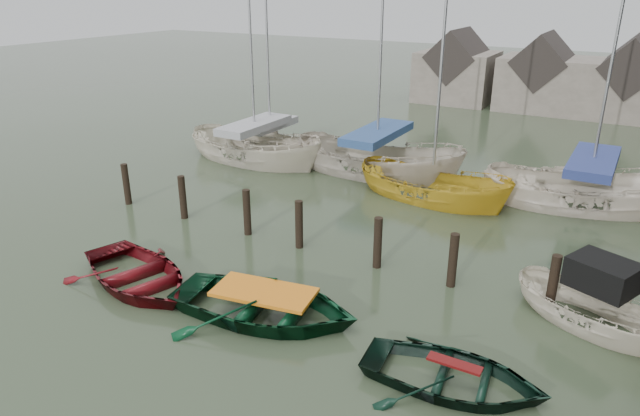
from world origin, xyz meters
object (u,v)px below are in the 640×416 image
Objects in this scene: sailboat_c at (431,198)px; sailboat_e at (271,151)px; motorboat at (593,321)px; sailboat_a at (256,159)px; rowboat_red at (138,284)px; rowboat_green at (265,317)px; rowboat_dkgreen at (452,386)px; sailboat_d at (586,204)px; sailboat_b at (376,172)px.

sailboat_e is at bearing 85.96° from sailboat_c.
sailboat_c is (-5.75, 5.80, -0.10)m from motorboat.
sailboat_a reaches higher than sailboat_e.
rowboat_green is (3.59, 0.36, 0.00)m from rowboat_red.
sailboat_c is (-3.72, 9.26, 0.02)m from rowboat_dkgreen.
rowboat_green reaches higher than rowboat_red.
sailboat_e is (-12.79, 0.07, 0.00)m from sailboat_d.
motorboat is 15.07m from sailboat_a.
motorboat is 11.28m from sailboat_b.
sailboat_b is 5.26m from sailboat_e.
motorboat is 15.82m from sailboat_e.
sailboat_e is at bearing 36.60° from rowboat_red.
rowboat_green is 0.35× the size of sailboat_b.
sailboat_a reaches higher than rowboat_dkgreen.
sailboat_a reaches higher than sailboat_c.
sailboat_d is at bearing -35.84° from rowboat_green.
sailboat_e reaches higher than rowboat_red.
sailboat_c is (7.90, -0.59, -0.05)m from sailboat_a.
rowboat_green is at bearing -129.31° from sailboat_e.
sailboat_c is (2.81, -1.55, -0.04)m from sailboat_b.
sailboat_c is at bearing 15.37° from rowboat_dkgreen.
sailboat_b is 1.27× the size of sailboat_e.
sailboat_b reaches higher than sailboat_c.
sailboat_e is (-0.16, 1.33, 0.00)m from sailboat_a.
rowboat_green is 0.44× the size of sailboat_e.
sailboat_a is (-11.62, 9.84, 0.06)m from rowboat_dkgreen.
sailboat_b reaches higher than rowboat_green.
sailboat_a is at bearing 38.08° from rowboat_red.
rowboat_dkgreen is 16.24m from sailboat_e.
sailboat_c is at bearing -86.70° from sailboat_e.
rowboat_dkgreen is 9.98m from sailboat_c.
sailboat_e is at bearing 86.43° from sailboat_b.
sailboat_e is at bearing 24.40° from rowboat_green.
sailboat_a is (-13.65, 6.39, -0.06)m from motorboat.
motorboat is at bearing -102.53° from sailboat_e.
sailboat_e is at bearing 75.88° from sailboat_d.
sailboat_c reaches higher than rowboat_dkgreen.
motorboat is at bearing -52.10° from rowboat_red.
sailboat_c reaches higher than rowboat_red.
motorboat is at bearing -36.93° from rowboat_dkgreen.
rowboat_red is 0.36× the size of sailboat_c.
sailboat_d is at bearing -73.61° from sailboat_e.
sailboat_e is (-13.81, 7.72, -0.05)m from motorboat.
motorboat is at bearing -111.27° from sailboat_a.
motorboat is 0.32× the size of sailboat_b.
motorboat is (2.03, 3.45, 0.12)m from rowboat_dkgreen.
rowboat_red is 11.97m from sailboat_e.
rowboat_dkgreen is 4.01m from motorboat.
sailboat_a is 12.70m from sailboat_d.
sailboat_d is at bearing -20.53° from rowboat_red.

